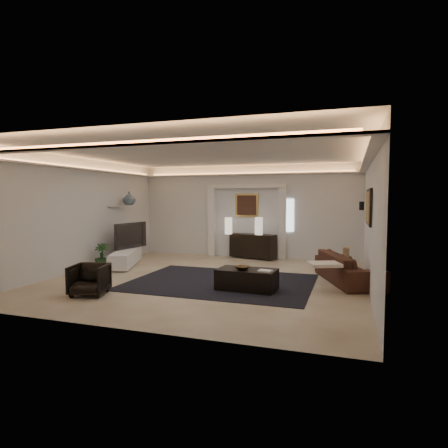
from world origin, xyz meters
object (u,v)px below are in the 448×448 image
(console, at_px, (253,246))
(sofa, at_px, (348,268))
(armchair, at_px, (89,280))
(coffee_table, at_px, (247,280))

(console, height_order, sofa, console)
(console, distance_m, armchair, 5.65)
(console, height_order, coffee_table, console)
(console, xyz_separation_m, armchair, (-1.92, -5.31, -0.10))
(console, bearing_deg, coffee_table, -62.23)
(armchair, bearing_deg, console, 54.91)
(console, relative_size, armchair, 2.16)
(sofa, distance_m, coffee_table, 2.42)
(coffee_table, height_order, armchair, armchair)
(console, xyz_separation_m, coffee_table, (0.87, -3.93, -0.20))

